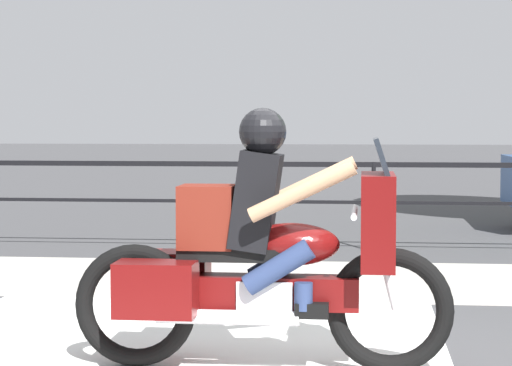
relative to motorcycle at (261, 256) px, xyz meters
name	(u,v)px	position (x,y,z in m)	size (l,w,h in m)	color
sidewalk_band	(375,280)	(0.74, 3.52, -0.70)	(44.00, 2.40, 0.01)	#B7B2A8
fence_railing	(374,181)	(0.74, 5.68, 0.12)	(36.00, 0.05, 1.05)	black
motorcycle	(261,256)	(0.00, 0.00, 0.00)	(2.34, 0.76, 1.61)	black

